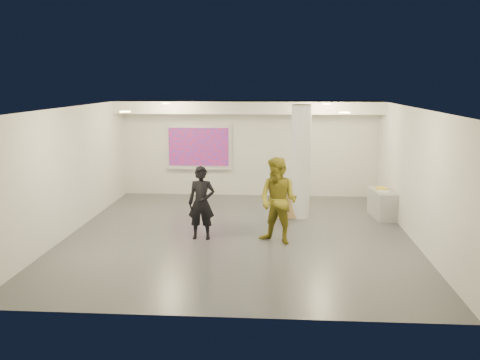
# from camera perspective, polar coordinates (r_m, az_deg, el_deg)

# --- Properties ---
(floor) EXTENTS (8.00, 9.00, 0.01)m
(floor) POSITION_cam_1_polar(r_m,az_deg,el_deg) (12.73, -0.13, -5.87)
(floor) COLOR #3C3E44
(floor) RESTS_ON ground
(ceiling) EXTENTS (8.00, 9.00, 0.01)m
(ceiling) POSITION_cam_1_polar(r_m,az_deg,el_deg) (12.23, -0.13, 7.74)
(ceiling) COLOR silver
(ceiling) RESTS_ON floor
(wall_back) EXTENTS (8.00, 0.01, 3.00)m
(wall_back) POSITION_cam_1_polar(r_m,az_deg,el_deg) (16.84, 0.99, 3.37)
(wall_back) COLOR silver
(wall_back) RESTS_ON floor
(wall_front) EXTENTS (8.00, 0.01, 3.00)m
(wall_front) POSITION_cam_1_polar(r_m,az_deg,el_deg) (8.01, -2.50, -4.62)
(wall_front) COLOR silver
(wall_front) RESTS_ON floor
(wall_left) EXTENTS (0.01, 9.00, 3.00)m
(wall_left) POSITION_cam_1_polar(r_m,az_deg,el_deg) (13.30, -17.59, 0.97)
(wall_left) COLOR silver
(wall_left) RESTS_ON floor
(wall_right) EXTENTS (0.01, 9.00, 3.00)m
(wall_right) POSITION_cam_1_polar(r_m,az_deg,el_deg) (12.75, 18.11, 0.55)
(wall_right) COLOR silver
(wall_right) RESTS_ON floor
(soffit_band) EXTENTS (8.00, 1.10, 0.36)m
(soffit_band) POSITION_cam_1_polar(r_m,az_deg,el_deg) (16.18, 0.90, 7.78)
(soffit_band) COLOR silver
(soffit_band) RESTS_ON ceiling
(downlight_nw) EXTENTS (0.22, 0.22, 0.02)m
(downlight_nw) POSITION_cam_1_polar(r_m,az_deg,el_deg) (15.02, -7.91, 8.08)
(downlight_nw) COLOR #FFD98B
(downlight_nw) RESTS_ON ceiling
(downlight_ne) EXTENTS (0.22, 0.22, 0.02)m
(downlight_ne) POSITION_cam_1_polar(r_m,az_deg,el_deg) (14.76, 9.23, 8.00)
(downlight_ne) COLOR #FFD98B
(downlight_ne) RESTS_ON ceiling
(downlight_sw) EXTENTS (0.22, 0.22, 0.02)m
(downlight_sw) POSITION_cam_1_polar(r_m,az_deg,el_deg) (11.14, -12.16, 7.14)
(downlight_sw) COLOR #FFD98B
(downlight_sw) RESTS_ON ceiling
(downlight_se) EXTENTS (0.22, 0.22, 0.02)m
(downlight_se) POSITION_cam_1_polar(r_m,az_deg,el_deg) (10.78, 11.10, 7.07)
(downlight_se) COLOR #FFD98B
(downlight_se) RESTS_ON ceiling
(column) EXTENTS (0.52, 0.52, 3.00)m
(column) POSITION_cam_1_polar(r_m,az_deg,el_deg) (14.15, 6.48, 1.95)
(column) COLOR silver
(column) RESTS_ON floor
(projection_screen) EXTENTS (2.10, 0.13, 1.42)m
(projection_screen) POSITION_cam_1_polar(r_m,az_deg,el_deg) (16.95, -4.43, 3.48)
(projection_screen) COLOR silver
(projection_screen) RESTS_ON wall_back
(credenza) EXTENTS (0.64, 1.29, 0.73)m
(credenza) POSITION_cam_1_polar(r_m,az_deg,el_deg) (14.79, 14.99, -2.46)
(credenza) COLOR #95989A
(credenza) RESTS_ON floor
(papers_stack) EXTENTS (0.35, 0.41, 0.02)m
(papers_stack) POSITION_cam_1_polar(r_m,az_deg,el_deg) (14.52, 15.10, -1.19)
(papers_stack) COLOR silver
(papers_stack) RESTS_ON credenza
(postit_pad) EXTENTS (0.29, 0.36, 0.03)m
(postit_pad) POSITION_cam_1_polar(r_m,az_deg,el_deg) (14.91, 14.88, -0.86)
(postit_pad) COLOR yellow
(postit_pad) RESTS_ON credenza
(cardboard_back) EXTENTS (0.60, 0.21, 0.64)m
(cardboard_back) POSITION_cam_1_polar(r_m,az_deg,el_deg) (14.22, 5.02, -2.82)
(cardboard_back) COLOR olive
(cardboard_back) RESTS_ON floor
(cardboard_front) EXTENTS (0.46, 0.23, 0.48)m
(cardboard_front) POSITION_cam_1_polar(r_m,az_deg,el_deg) (14.17, 4.40, -3.20)
(cardboard_front) COLOR olive
(cardboard_front) RESTS_ON floor
(woman) EXTENTS (0.63, 0.42, 1.69)m
(woman) POSITION_cam_1_polar(r_m,az_deg,el_deg) (12.26, -4.13, -2.45)
(woman) COLOR black
(woman) RESTS_ON floor
(man) EXTENTS (1.18, 1.10, 1.94)m
(man) POSITION_cam_1_polar(r_m,az_deg,el_deg) (11.92, 4.10, -2.23)
(man) COLOR olive
(man) RESTS_ON floor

